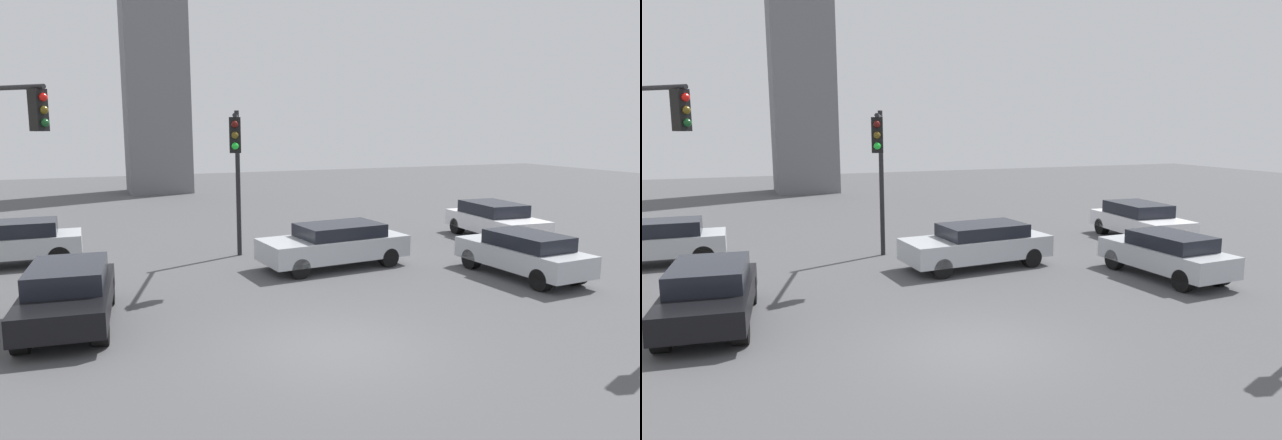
% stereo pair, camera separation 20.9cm
% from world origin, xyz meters
% --- Properties ---
extents(ground_plane, '(89.62, 89.62, 0.00)m').
position_xyz_m(ground_plane, '(0.00, 0.00, 0.00)').
color(ground_plane, '#4C4C4F').
extents(traffic_light_0, '(1.26, 3.94, 5.06)m').
position_xyz_m(traffic_light_0, '(-0.06, 7.56, 3.66)').
color(traffic_light_0, black).
rests_on(traffic_light_0, ground_plane).
extents(traffic_light_1, '(1.96, 2.21, 5.64)m').
position_xyz_m(traffic_light_1, '(-6.36, 6.15, 4.02)').
color(traffic_light_1, black).
rests_on(traffic_light_1, ground_plane).
extents(car_0, '(2.20, 4.62, 1.46)m').
position_xyz_m(car_0, '(10.81, 8.36, 0.77)').
color(car_0, silver).
rests_on(car_0, ground_plane).
extents(car_1, '(2.26, 4.52, 1.41)m').
position_xyz_m(car_1, '(-5.10, 3.67, 0.75)').
color(car_1, black).
rests_on(car_1, ground_plane).
extents(car_2, '(1.98, 4.33, 1.38)m').
position_xyz_m(car_2, '(7.62, 3.12, 0.74)').
color(car_2, '#ADB2B7').
rests_on(car_2, ground_plane).
extents(car_4, '(4.89, 2.37, 1.40)m').
position_xyz_m(car_4, '(2.86, 6.50, 0.75)').
color(car_4, '#ADB2B7').
rests_on(car_4, ground_plane).
extents(car_5, '(4.36, 1.84, 1.48)m').
position_xyz_m(car_5, '(-6.85, 10.64, 0.79)').
color(car_5, '#ADB2B7').
rests_on(car_5, ground_plane).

